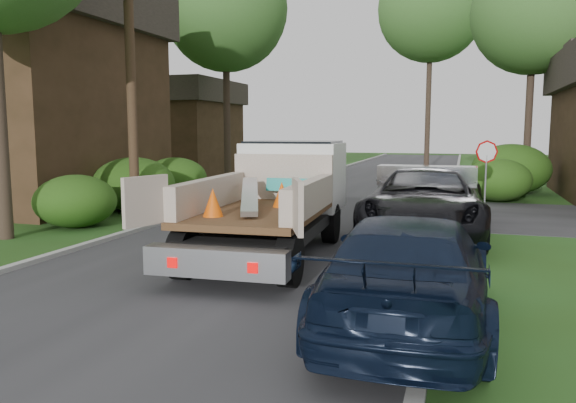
% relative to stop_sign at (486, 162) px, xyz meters
% --- Properties ---
extents(ground, '(120.00, 120.00, 0.00)m').
position_rel_stop_sign_xyz_m(ground, '(-5.20, -9.00, -1.78)').
color(ground, '#244413').
rests_on(ground, ground).
extents(road, '(8.00, 90.00, 0.02)m').
position_rel_stop_sign_xyz_m(road, '(-5.20, 1.00, -1.77)').
color(road, '#28282B').
rests_on(road, ground).
extents(curb_left, '(0.20, 90.00, 0.12)m').
position_rel_stop_sign_xyz_m(curb_left, '(-9.30, 1.00, -1.72)').
color(curb_left, '#9E9E99').
rests_on(curb_left, ground).
extents(curb_right, '(0.20, 90.00, 0.12)m').
position_rel_stop_sign_xyz_m(curb_right, '(-1.10, 1.00, -1.72)').
color(curb_right, '#9E9E99').
rests_on(curb_right, ground).
extents(stop_sign, '(0.71, 0.32, 2.48)m').
position_rel_stop_sign_xyz_m(stop_sign, '(0.00, 0.00, 0.00)').
color(stop_sign, slate).
rests_on(stop_sign, ground).
extents(utility_pole, '(2.42, 1.25, 10.00)m').
position_rel_stop_sign_xyz_m(utility_pole, '(-10.68, -4.02, 3.40)').
color(utility_pole, '#382619').
rests_on(utility_pole, ground).
extents(house_left_near, '(9.72, 8.64, 8.40)m').
position_rel_stop_sign_xyz_m(house_left_near, '(-17.20, -2.00, 2.50)').
color(house_left_near, '#332315').
rests_on(house_left_near, ground).
extents(house_left_far, '(7.56, 7.56, 6.00)m').
position_rel_stop_sign_xyz_m(house_left_far, '(-18.70, 13.00, 1.27)').
color(house_left_far, '#332315').
rests_on(house_left_far, ground).
extents(hedge_left_a, '(2.34, 2.34, 1.53)m').
position_rel_stop_sign_xyz_m(hedge_left_a, '(-11.40, -6.00, -1.01)').
color(hedge_left_a, '#1D440F').
rests_on(hedge_left_a, ground).
extents(hedge_left_b, '(2.86, 2.86, 1.87)m').
position_rel_stop_sign_xyz_m(hedge_left_b, '(-11.70, -2.50, -0.84)').
color(hedge_left_b, '#1D440F').
rests_on(hedge_left_b, ground).
extents(hedge_left_c, '(2.60, 2.60, 1.70)m').
position_rel_stop_sign_xyz_m(hedge_left_c, '(-12.00, 1.00, -0.93)').
color(hedge_left_c, '#1D440F').
rests_on(hedge_left_c, ground).
extents(hedge_right_a, '(2.60, 2.60, 1.70)m').
position_rel_stop_sign_xyz_m(hedge_right_a, '(0.60, 4.00, -0.93)').
color(hedge_right_a, '#1D440F').
rests_on(hedge_right_a, ground).
extents(hedge_right_b, '(3.38, 3.38, 2.21)m').
position_rel_stop_sign_xyz_m(hedge_right_b, '(1.30, 7.00, -0.67)').
color(hedge_right_b, '#1D440F').
rests_on(hedge_right_b, ground).
extents(tree_left_far, '(6.40, 6.40, 12.20)m').
position_rel_stop_sign_xyz_m(tree_left_far, '(-12.70, 8.00, 7.20)').
color(tree_left_far, '#2D2119').
rests_on(tree_left_far, ground).
extents(tree_right_far, '(6.00, 6.00, 11.50)m').
position_rel_stop_sign_xyz_m(tree_right_far, '(2.30, 11.00, 6.70)').
color(tree_right_far, '#2D2119').
rests_on(tree_right_far, ground).
extents(tree_left_back, '(6.00, 6.00, 12.00)m').
position_rel_stop_sign_xyz_m(tree_left_back, '(-19.20, 4.00, 7.20)').
color(tree_left_back, '#2D2119').
rests_on(tree_left_back, ground).
extents(tree_center_far, '(7.20, 7.20, 14.60)m').
position_rel_stop_sign_xyz_m(tree_center_far, '(-3.20, 21.00, 9.20)').
color(tree_center_far, '#2D2119').
rests_on(tree_center_far, ground).
extents(flatbed_truck, '(3.14, 6.80, 2.53)m').
position_rel_stop_sign_xyz_m(flatbed_truck, '(-4.82, -6.96, -0.40)').
color(flatbed_truck, black).
rests_on(flatbed_truck, ground).
extents(black_pickup, '(3.14, 6.59, 1.82)m').
position_rel_stop_sign_xyz_m(black_pickup, '(-1.64, -4.50, -0.87)').
color(black_pickup, black).
rests_on(black_pickup, ground).
extents(navy_suv, '(2.28, 5.54, 1.61)m').
position_rel_stop_sign_xyz_m(navy_suv, '(-1.40, -11.50, -0.97)').
color(navy_suv, black).
rests_on(navy_suv, ground).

